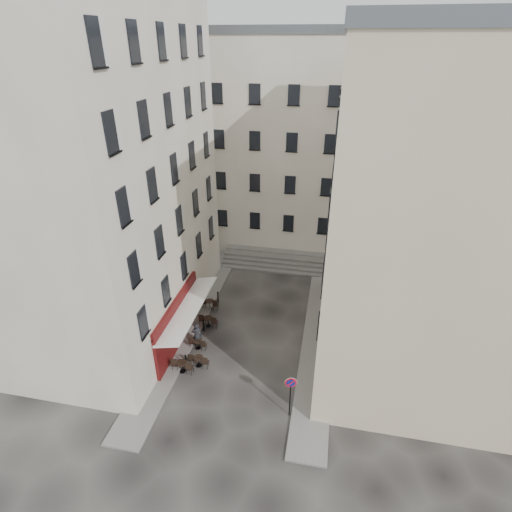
% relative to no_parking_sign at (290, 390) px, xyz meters
% --- Properties ---
extents(ground, '(90.00, 90.00, 0.00)m').
position_rel_no_parking_sign_xyz_m(ground, '(-3.37, 3.30, -1.91)').
color(ground, black).
rests_on(ground, ground).
extents(sidewalk_left, '(2.00, 22.00, 0.12)m').
position_rel_no_parking_sign_xyz_m(sidewalk_left, '(-7.87, 7.30, -1.85)').
color(sidewalk_left, slate).
rests_on(sidewalk_left, ground).
extents(sidewalk_right, '(2.00, 18.00, 0.12)m').
position_rel_no_parking_sign_xyz_m(sidewalk_right, '(1.13, 6.30, -1.85)').
color(sidewalk_right, slate).
rests_on(sidewalk_right, ground).
extents(building_left, '(12.20, 16.20, 20.60)m').
position_rel_no_parking_sign_xyz_m(building_left, '(-13.87, 6.30, 8.40)').
color(building_left, beige).
rests_on(building_left, ground).
extents(building_right, '(12.20, 14.20, 18.60)m').
position_rel_no_parking_sign_xyz_m(building_right, '(7.13, 6.80, 7.40)').
color(building_right, '#C3B091').
rests_on(building_right, ground).
extents(building_back, '(18.20, 10.20, 18.60)m').
position_rel_no_parking_sign_xyz_m(building_back, '(-4.37, 22.30, 7.40)').
color(building_back, beige).
rests_on(building_back, ground).
extents(cafe_storefront, '(1.74, 7.30, 3.50)m').
position_rel_no_parking_sign_xyz_m(cafe_storefront, '(-7.69, 4.30, -0.03)').
color(cafe_storefront, '#470A0E').
rests_on(cafe_storefront, ground).
extents(stone_steps, '(9.00, 3.15, 0.80)m').
position_rel_no_parking_sign_xyz_m(stone_steps, '(-3.37, 15.88, -1.51)').
color(stone_steps, '#585654').
rests_on(stone_steps, ground).
extents(bollard_near, '(0.12, 0.12, 0.98)m').
position_rel_no_parking_sign_xyz_m(bollard_near, '(-6.62, 2.30, -1.38)').
color(bollard_near, black).
rests_on(bollard_near, ground).
extents(bollard_mid, '(0.12, 0.12, 0.98)m').
position_rel_no_parking_sign_xyz_m(bollard_mid, '(-6.62, 5.80, -1.38)').
color(bollard_mid, black).
rests_on(bollard_mid, ground).
extents(bollard_far, '(0.12, 0.12, 0.98)m').
position_rel_no_parking_sign_xyz_m(bollard_far, '(-6.62, 9.30, -1.38)').
color(bollard_far, black).
rests_on(bollard_far, ground).
extents(no_parking_sign, '(0.61, 0.17, 2.69)m').
position_rel_no_parking_sign_xyz_m(no_parking_sign, '(0.00, 0.00, 0.00)').
color(no_parking_sign, black).
rests_on(no_parking_sign, ground).
extents(bistro_table_a, '(1.34, 0.63, 0.94)m').
position_rel_no_parking_sign_xyz_m(bistro_table_a, '(-6.69, 1.91, -1.43)').
color(bistro_table_a, black).
rests_on(bistro_table_a, ground).
extents(bistro_table_b, '(1.27, 0.60, 0.89)m').
position_rel_no_parking_sign_xyz_m(bistro_table_b, '(-5.89, 2.55, -1.45)').
color(bistro_table_b, black).
rests_on(bistro_table_b, ground).
extents(bistro_table_c, '(1.17, 0.55, 0.82)m').
position_rel_no_parking_sign_xyz_m(bistro_table_c, '(-6.45, 4.05, -1.49)').
color(bistro_table_c, black).
rests_on(bistro_table_c, ground).
extents(bistro_table_d, '(1.32, 0.62, 0.93)m').
position_rel_no_parking_sign_xyz_m(bistro_table_d, '(-6.47, 6.38, -1.44)').
color(bistro_table_d, black).
rests_on(bistro_table_d, ground).
extents(bistro_table_e, '(1.32, 0.62, 0.93)m').
position_rel_no_parking_sign_xyz_m(bistro_table_e, '(-6.97, 8.36, -1.44)').
color(bistro_table_e, black).
rests_on(bistro_table_e, ground).
extents(pedestrian, '(0.77, 0.63, 1.83)m').
position_rel_no_parking_sign_xyz_m(pedestrian, '(-6.56, 4.27, -0.99)').
color(pedestrian, '#222328').
rests_on(pedestrian, ground).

